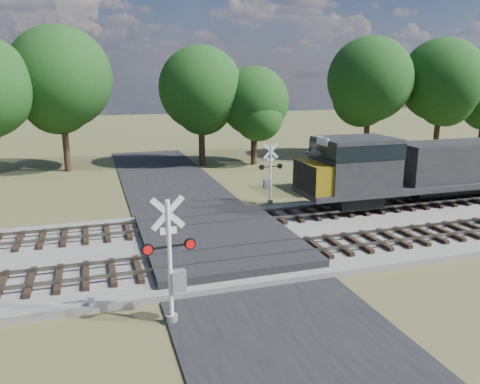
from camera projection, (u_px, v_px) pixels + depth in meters
name	position (u px, v px, depth m)	size (l,w,h in m)	color
ground	(221.00, 250.00, 21.89)	(160.00, 160.00, 0.00)	#4D522B
ballast_bed	(397.00, 224.00, 25.27)	(140.00, 10.00, 0.30)	gray
road	(221.00, 249.00, 21.88)	(7.00, 60.00, 0.08)	black
crossing_panel	(218.00, 240.00, 22.27)	(7.00, 9.00, 0.62)	#262628
track_near	(300.00, 249.00, 20.86)	(140.00, 2.60, 0.33)	black
track_far	(261.00, 217.00, 25.48)	(140.00, 2.60, 0.33)	black
crossing_signal_near	(173.00, 272.00, 15.00)	(1.75, 0.38, 4.34)	silver
crossing_signal_far	(269.00, 179.00, 29.31)	(1.57, 0.34, 3.89)	silver
equipment_shed	(343.00, 172.00, 32.67)	(4.15, 4.15, 2.66)	#442C1D
treeline	(215.00, 87.00, 40.03)	(84.43, 11.38, 11.94)	black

